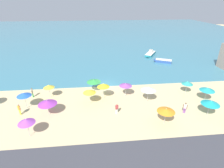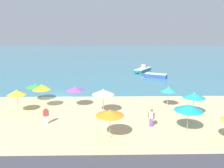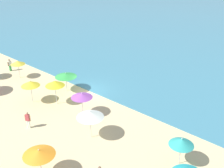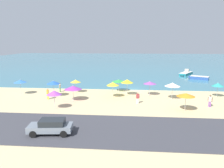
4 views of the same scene
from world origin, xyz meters
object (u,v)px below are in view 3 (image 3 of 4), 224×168
at_px(beach_umbrella_9, 90,114).
at_px(beach_umbrella_12, 30,83).
at_px(bather_1, 28,119).
at_px(beach_umbrella_14, 39,152).
at_px(bather_0, 10,64).
at_px(beach_umbrella_3, 82,95).
at_px(beach_umbrella_5, 18,63).
at_px(beach_umbrella_11, 66,75).
at_px(beach_umbrella_7, 55,83).
at_px(beach_umbrella_1, 182,142).

distance_m(beach_umbrella_9, beach_umbrella_12, 8.86).
bearing_deg(beach_umbrella_9, bather_1, -152.54).
bearing_deg(beach_umbrella_14, bather_1, 154.06).
bearing_deg(bather_0, beach_umbrella_3, -4.91).
height_order(beach_umbrella_5, beach_umbrella_12, beach_umbrella_12).
xyz_separation_m(beach_umbrella_5, beach_umbrella_14, (15.89, -8.34, 0.09)).
relative_size(beach_umbrella_11, beach_umbrella_14, 1.02).
height_order(beach_umbrella_3, beach_umbrella_7, beach_umbrella_7).
bearing_deg(bather_1, beach_umbrella_5, 151.35).
height_order(beach_umbrella_9, beach_umbrella_12, beach_umbrella_9).
xyz_separation_m(beach_umbrella_1, beach_umbrella_3, (-10.34, 0.03, 0.12)).
distance_m(beach_umbrella_7, beach_umbrella_11, 3.05).
bearing_deg(beach_umbrella_14, beach_umbrella_11, 131.78).
xyz_separation_m(beach_umbrella_14, bather_1, (-5.77, 2.81, -1.18)).
relative_size(beach_umbrella_3, beach_umbrella_7, 0.88).
bearing_deg(beach_umbrella_12, beach_umbrella_14, -31.36).
bearing_deg(bather_1, bather_0, 155.31).
bearing_deg(beach_umbrella_1, beach_umbrella_5, 177.77).
relative_size(beach_umbrella_1, beach_umbrella_14, 0.97).
relative_size(beach_umbrella_9, beach_umbrella_11, 1.08).
xyz_separation_m(beach_umbrella_5, bather_0, (-2.86, 0.44, -1.10)).
bearing_deg(beach_umbrella_11, beach_umbrella_12, -99.45).
bearing_deg(beach_umbrella_5, beach_umbrella_3, -4.00).
bearing_deg(beach_umbrella_1, beach_umbrella_14, -131.46).
bearing_deg(beach_umbrella_7, beach_umbrella_12, -146.37).
bearing_deg(bather_1, beach_umbrella_12, 141.31).
height_order(beach_umbrella_9, beach_umbrella_11, beach_umbrella_9).
bearing_deg(beach_umbrella_11, bather_0, -173.87).
distance_m(beach_umbrella_7, beach_umbrella_9, 6.92).
xyz_separation_m(beach_umbrella_1, beach_umbrella_12, (-16.06, -1.69, 0.18)).
bearing_deg(bather_0, beach_umbrella_5, -8.71).
relative_size(beach_umbrella_1, beach_umbrella_11, 0.96).
relative_size(beach_umbrella_5, beach_umbrella_9, 0.89).
xyz_separation_m(beach_umbrella_3, beach_umbrella_5, (-12.15, 0.85, -0.09)).
relative_size(beach_umbrella_11, bather_1, 1.48).
height_order(beach_umbrella_7, bather_1, beach_umbrella_7).
distance_m(beach_umbrella_5, bather_0, 3.09).
relative_size(bather_0, bather_1, 0.99).
relative_size(beach_umbrella_7, bather_1, 1.65).
distance_m(beach_umbrella_5, beach_umbrella_9, 15.54).
height_order(beach_umbrella_9, beach_umbrella_14, beach_umbrella_9).
bearing_deg(beach_umbrella_9, beach_umbrella_11, 151.91).
height_order(beach_umbrella_11, bather_0, beach_umbrella_11).
bearing_deg(beach_umbrella_14, bather_0, 154.92).
height_order(beach_umbrella_9, bather_0, beach_umbrella_9).
bearing_deg(bather_1, beach_umbrella_14, -25.94).
bearing_deg(beach_umbrella_9, beach_umbrella_5, 169.41).
xyz_separation_m(beach_umbrella_3, beach_umbrella_7, (-3.58, -0.28, 0.24)).
bearing_deg(beach_umbrella_1, beach_umbrella_11, 171.20).
bearing_deg(bather_1, beach_umbrella_1, 20.63).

